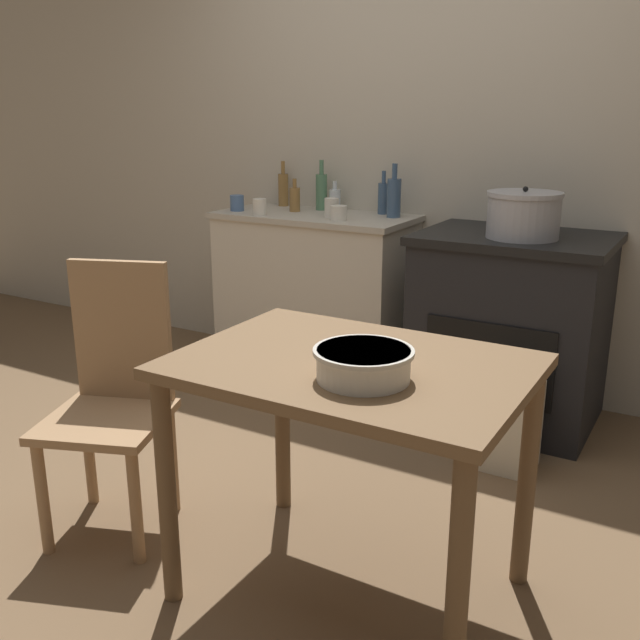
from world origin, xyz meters
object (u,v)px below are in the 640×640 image
stock_pot (523,215)px  bottle_center_left (295,199)px  chair (114,393)px  bottle_left (394,197)px  bottle_mid_left (383,197)px  bottle_center_right (322,191)px  cup_mid_right (237,203)px  work_table (352,399)px  cup_far_right (339,213)px  mixing_bowl_large (363,363)px  flour_sack (503,424)px  cup_end_right (332,208)px  bottle_far_left (335,199)px  stove (510,328)px  cup_right (260,207)px  bottle_center (283,189)px

stock_pot → bottle_center_left: bearing=172.4°
chair → bottle_left: 1.87m
bottle_mid_left → bottle_center_left: bearing=-161.4°
bottle_center_left → bottle_center_right: (0.10, 0.13, 0.04)m
cup_mid_right → work_table: bearing=-44.7°
bottle_center_left → cup_far_right: size_ratio=2.16×
mixing_bowl_large → work_table: bearing=129.0°
flour_sack → bottle_left: bearing=141.0°
mixing_bowl_large → cup_end_right: 1.96m
bottle_far_left → bottle_mid_left: 0.29m
stock_pot → stove: bearing=117.3°
bottle_left → cup_right: bearing=-156.5°
bottle_left → cup_right: (-0.66, -0.29, -0.06)m
mixing_bowl_large → bottle_center_right: size_ratio=0.98×
mixing_bowl_large → bottle_mid_left: bearing=114.0°
bottle_left → bottle_center_left: bearing=-172.7°
bottle_center → stove: bearing=-10.1°
stove → flour_sack: (0.14, -0.51, -0.26)m
bottle_center_right → bottle_mid_left: bearing=4.5°
work_table → cup_mid_right: cup_mid_right is taller
bottle_left → cup_mid_right: 0.89m
bottle_center_left → cup_right: 0.23m
flour_sack → cup_far_right: (-1.03, 0.43, 0.76)m
bottle_center_left → bottle_center: size_ratio=0.70×
stock_pot → cup_right: size_ratio=3.79×
work_table → bottle_far_left: bottle_far_left is taller
bottle_far_left → cup_end_right: 0.26m
stock_pot → mixing_bowl_large: bearing=-89.5°
stock_pot → bottle_left: size_ratio=1.19×
flour_sack → cup_end_right: 1.44m
stove → cup_end_right: size_ratio=8.94×
flour_sack → cup_end_right: bearing=155.7°
work_table → cup_far_right: cup_far_right is taller
cup_right → cup_end_right: cup_end_right is taller
bottle_center_right → cup_end_right: size_ratio=2.72×
mixing_bowl_large → cup_end_right: cup_end_right is taller
chair → bottle_mid_left: (0.15, 1.86, 0.50)m
bottle_center → bottle_center_right: bearing=-7.8°
stove → flour_sack: bearing=-75.0°
bottle_left → mixing_bowl_large: bearing=-67.6°
chair → bottle_left: bearing=61.2°
stove → cup_mid_right: bearing=-178.1°
bottle_left → work_table: bearing=-69.0°
flour_sack → cup_right: 1.72m
bottle_center_right → chair: bearing=-83.2°
bottle_left → flour_sack: bearing=-39.0°
chair → bottle_center_right: size_ratio=3.45×
flour_sack → cup_right: (-1.49, 0.39, 0.76)m
work_table → bottle_center: (-1.41, 1.81, 0.36)m
flour_sack → stock_pot: stock_pot is taller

